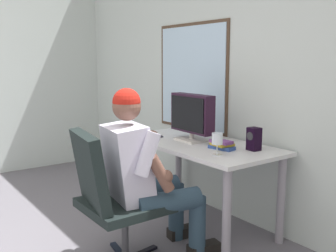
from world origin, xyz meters
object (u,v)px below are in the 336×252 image
(office_chair, at_px, (109,192))
(cd_case, at_px, (154,136))
(desk, at_px, (198,155))
(wine_glass, at_px, (217,140))
(person_seated, at_px, (146,172))
(desk_speaker, at_px, (254,139))
(crt_monitor, at_px, (192,115))
(book_stack, at_px, (222,145))

(office_chair, relative_size, cd_case, 5.40)
(desk, xyz_separation_m, wine_glass, (0.42, -0.19, 0.22))
(office_chair, bearing_deg, person_seated, 81.47)
(wine_glass, xyz_separation_m, cd_case, (-0.85, 0.04, -0.11))
(desk_speaker, height_order, cd_case, desk_speaker)
(crt_monitor, relative_size, desk_speaker, 2.75)
(person_seated, distance_m, wine_glass, 0.55)
(person_seated, height_order, cd_case, person_seated)
(wine_glass, bearing_deg, cd_case, 177.32)
(person_seated, xyz_separation_m, desk_speaker, (0.26, 0.80, 0.18))
(person_seated, bearing_deg, cd_case, 141.69)
(person_seated, bearing_deg, book_stack, 81.95)
(desk_speaker, bearing_deg, desk, -162.74)
(person_seated, xyz_separation_m, book_stack, (0.09, 0.63, 0.13))
(crt_monitor, relative_size, cd_case, 2.76)
(desk, height_order, cd_case, cd_case)
(desk, bearing_deg, desk_speaker, 17.26)
(person_seated, bearing_deg, office_chair, -98.53)
(wine_glass, bearing_deg, desk, 156.16)
(cd_case, bearing_deg, person_seated, -38.31)
(desk_speaker, bearing_deg, office_chair, -105.75)
(wine_glass, relative_size, book_stack, 0.77)
(crt_monitor, bearing_deg, desk, -0.45)
(person_seated, bearing_deg, wine_glass, 65.38)
(crt_monitor, bearing_deg, office_chair, -74.49)
(office_chair, distance_m, crt_monitor, 1.04)
(book_stack, bearing_deg, crt_monitor, 176.80)
(office_chair, bearing_deg, cd_case, 127.79)
(office_chair, xyz_separation_m, crt_monitor, (-0.26, 0.92, 0.42))
(book_stack, bearing_deg, desk_speaker, 44.23)
(desk, distance_m, office_chair, 0.94)
(cd_case, bearing_deg, office_chair, -52.21)
(desk, relative_size, desk_speaker, 8.11)
(wine_glass, xyz_separation_m, desk_speaker, (0.05, 0.33, -0.02))
(desk, bearing_deg, book_stack, -4.01)
(cd_case, bearing_deg, crt_monitor, 23.12)
(office_chair, bearing_deg, wine_glass, 70.93)
(office_chair, distance_m, person_seated, 0.29)
(crt_monitor, height_order, book_stack, crt_monitor)
(crt_monitor, distance_m, cd_case, 0.43)
(desk, distance_m, desk_speaker, 0.53)
(desk, relative_size, wine_glass, 8.68)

